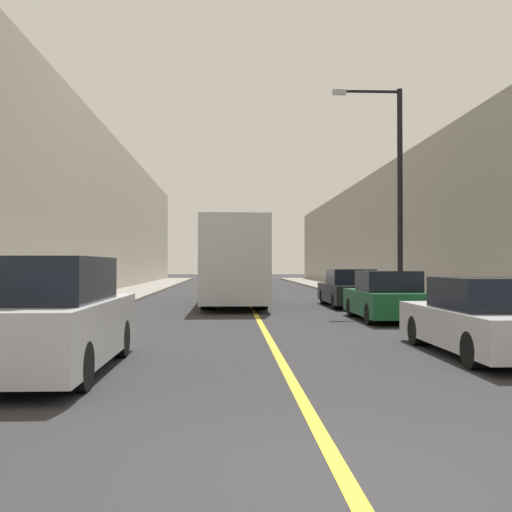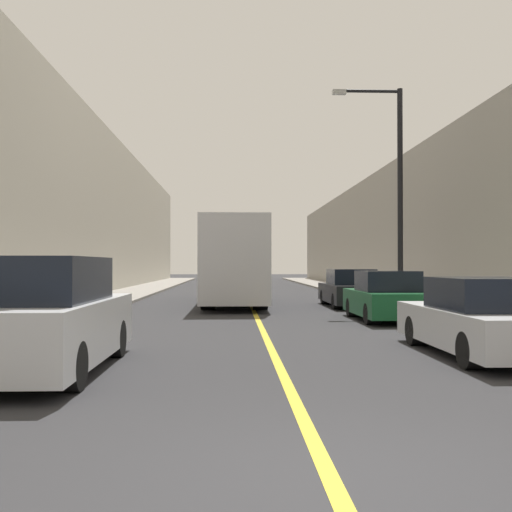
# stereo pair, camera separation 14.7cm
# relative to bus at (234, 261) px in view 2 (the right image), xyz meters

# --- Properties ---
(ground_plane) EXTENTS (200.00, 200.00, 0.00)m
(ground_plane) POSITION_rel_bus_xyz_m (0.71, -21.67, -1.86)
(ground_plane) COLOR #2D2D30
(sidewalk_left) EXTENTS (2.95, 72.00, 0.13)m
(sidewalk_left) POSITION_rel_bus_xyz_m (-5.90, 8.33, -1.80)
(sidewalk_left) COLOR gray
(sidewalk_left) RESTS_ON ground
(sidewalk_right) EXTENTS (2.95, 72.00, 0.13)m
(sidewalk_right) POSITION_rel_bus_xyz_m (7.33, 8.33, -1.80)
(sidewalk_right) COLOR gray
(sidewalk_right) RESTS_ON ground
(building_row_left) EXTENTS (4.00, 72.00, 9.76)m
(building_row_left) POSITION_rel_bus_xyz_m (-9.38, 8.33, 3.02)
(building_row_left) COLOR #B7B2A3
(building_row_left) RESTS_ON ground
(building_row_right) EXTENTS (4.00, 72.00, 7.46)m
(building_row_right) POSITION_rel_bus_xyz_m (10.80, 8.33, 1.87)
(building_row_right) COLOR gray
(building_row_right) RESTS_ON ground
(road_center_line) EXTENTS (0.16, 72.00, 0.01)m
(road_center_line) POSITION_rel_bus_xyz_m (0.71, 8.33, -1.86)
(road_center_line) COLOR gold
(road_center_line) RESTS_ON ground
(bus) EXTENTS (2.52, 11.90, 3.49)m
(bus) POSITION_rel_bus_xyz_m (0.00, 0.00, 0.00)
(bus) COLOR silver
(bus) RESTS_ON ground
(parked_suv_left) EXTENTS (2.02, 4.87, 1.83)m
(parked_suv_left) POSITION_rel_bus_xyz_m (-3.10, -16.74, -1.01)
(parked_suv_left) COLOR silver
(parked_suv_left) RESTS_ON ground
(car_right_near) EXTENTS (1.85, 4.74, 1.47)m
(car_right_near) POSITION_rel_bus_xyz_m (4.60, -15.31, -1.19)
(car_right_near) COLOR silver
(car_right_near) RESTS_ON ground
(car_right_mid) EXTENTS (1.83, 4.24, 1.52)m
(car_right_mid) POSITION_rel_bus_xyz_m (4.61, -8.25, -1.18)
(car_right_mid) COLOR #145128
(car_right_mid) RESTS_ON ground
(car_right_far) EXTENTS (1.89, 4.69, 1.52)m
(car_right_far) POSITION_rel_bus_xyz_m (4.69, -2.28, -1.17)
(car_right_far) COLOR black
(car_right_far) RESTS_ON ground
(street_lamp_right) EXTENTS (2.62, 0.24, 8.13)m
(street_lamp_right) POSITION_rel_bus_xyz_m (5.94, -4.39, 2.88)
(street_lamp_right) COLOR black
(street_lamp_right) RESTS_ON sidewalk_right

